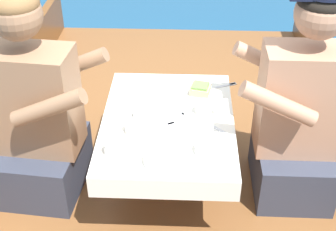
% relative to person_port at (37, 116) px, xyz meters
% --- Properties ---
extents(ground_plane, '(60.00, 60.00, 0.00)m').
position_rel_person_port_xyz_m(ground_plane, '(0.61, 0.07, -0.79)').
color(ground_plane, navy).
extents(boat_deck, '(2.06, 3.73, 0.36)m').
position_rel_person_port_xyz_m(boat_deck, '(0.61, 0.07, -0.61)').
color(boat_deck, brown).
rests_on(boat_deck, ground_plane).
extents(cockpit_table, '(0.62, 0.84, 0.40)m').
position_rel_person_port_xyz_m(cockpit_table, '(0.61, 0.04, -0.07)').
color(cockpit_table, '#B2B2B7').
rests_on(cockpit_table, boat_deck).
extents(person_port, '(0.55, 0.48, 1.04)m').
position_rel_person_port_xyz_m(person_port, '(0.00, 0.00, 0.00)').
color(person_port, '#333847').
rests_on(person_port, boat_deck).
extents(person_starboard, '(0.52, 0.44, 1.08)m').
position_rel_person_port_xyz_m(person_starboard, '(1.22, 0.04, 0.02)').
color(person_starboard, '#333847').
rests_on(person_starboard, boat_deck).
extents(plate_sandwich, '(0.19, 0.19, 0.01)m').
position_rel_person_port_xyz_m(plate_sandwich, '(0.76, 0.26, -0.02)').
color(plate_sandwich, silver).
rests_on(plate_sandwich, cockpit_table).
extents(plate_bread, '(0.18, 0.18, 0.01)m').
position_rel_person_port_xyz_m(plate_bread, '(0.54, 0.30, -0.02)').
color(plate_bread, silver).
rests_on(plate_bread, cockpit_table).
extents(sandwich, '(0.11, 0.11, 0.05)m').
position_rel_person_port_xyz_m(sandwich, '(0.76, 0.26, 0.01)').
color(sandwich, tan).
rests_on(sandwich, plate_sandwich).
extents(bowl_port_near, '(0.12, 0.12, 0.04)m').
position_rel_person_port_xyz_m(bowl_port_near, '(0.50, 0.04, -0.00)').
color(bowl_port_near, silver).
rests_on(bowl_port_near, cockpit_table).
extents(bowl_starboard_near, '(0.11, 0.11, 0.04)m').
position_rel_person_port_xyz_m(bowl_starboard_near, '(0.79, -0.20, -0.00)').
color(bowl_starboard_near, silver).
rests_on(bowl_starboard_near, cockpit_table).
extents(bowl_center_far, '(0.14, 0.14, 0.04)m').
position_rel_person_port_xyz_m(bowl_center_far, '(0.59, -0.28, -0.00)').
color(bowl_center_far, silver).
rests_on(bowl_center_far, cockpit_table).
extents(coffee_cup_port, '(0.10, 0.07, 0.06)m').
position_rel_person_port_xyz_m(coffee_cup_port, '(0.39, -0.22, 0.00)').
color(coffee_cup_port, silver).
rests_on(coffee_cup_port, cockpit_table).
extents(coffee_cup_starboard, '(0.10, 0.08, 0.06)m').
position_rel_person_port_xyz_m(coffee_cup_starboard, '(0.78, 0.09, 0.01)').
color(coffee_cup_starboard, silver).
rests_on(coffee_cup_starboard, cockpit_table).
extents(coffee_cup_center, '(0.09, 0.07, 0.06)m').
position_rel_person_port_xyz_m(coffee_cup_center, '(0.45, -0.07, 0.01)').
color(coffee_cup_center, silver).
rests_on(coffee_cup_center, cockpit_table).
extents(utensil_spoon_port, '(0.17, 0.05, 0.01)m').
position_rel_person_port_xyz_m(utensil_spoon_port, '(0.65, 0.21, -0.02)').
color(utensil_spoon_port, silver).
rests_on(utensil_spoon_port, cockpit_table).
extents(utensil_spoon_center, '(0.04, 0.17, 0.01)m').
position_rel_person_port_xyz_m(utensil_spoon_center, '(0.68, 0.13, -0.02)').
color(utensil_spoon_center, silver).
rests_on(utensil_spoon_center, cockpit_table).
extents(utensil_spoon_starboard, '(0.14, 0.12, 0.01)m').
position_rel_person_port_xyz_m(utensil_spoon_starboard, '(0.60, 0.14, -0.02)').
color(utensil_spoon_starboard, silver).
rests_on(utensil_spoon_starboard, cockpit_table).
extents(utensil_knife_starboard, '(0.13, 0.13, 0.00)m').
position_rel_person_port_xyz_m(utensil_knife_starboard, '(0.83, -0.03, -0.02)').
color(utensil_knife_starboard, silver).
rests_on(utensil_knife_starboard, cockpit_table).
extents(utensil_fork_port, '(0.16, 0.10, 0.00)m').
position_rel_person_port_xyz_m(utensil_fork_port, '(0.58, -0.03, -0.02)').
color(utensil_fork_port, silver).
rests_on(utensil_fork_port, cockpit_table).
extents(utensil_fork_starboard, '(0.16, 0.08, 0.00)m').
position_rel_person_port_xyz_m(utensil_fork_starboard, '(0.89, 0.34, -0.02)').
color(utensil_fork_starboard, silver).
rests_on(utensil_fork_starboard, cockpit_table).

